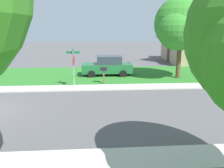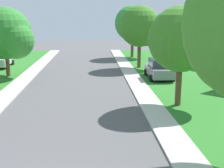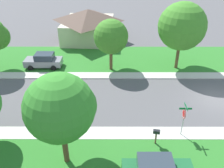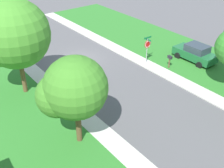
% 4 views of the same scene
% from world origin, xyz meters
% --- Properties ---
extents(ground_plane, '(120.00, 120.00, 0.00)m').
position_xyz_m(ground_plane, '(0.00, 0.00, 0.00)').
color(ground_plane, '#565456').
extents(sidewalk_east, '(1.40, 56.00, 0.10)m').
position_xyz_m(sidewalk_east, '(4.70, 12.00, 0.05)').
color(sidewalk_east, beige).
rests_on(sidewalk_east, ground).
extents(sidewalk_west, '(1.40, 56.00, 0.10)m').
position_xyz_m(sidewalk_west, '(-4.70, 12.00, 0.05)').
color(sidewalk_west, beige).
rests_on(sidewalk_west, ground).
extents(stop_sign_near_corner, '(0.91, 0.91, 2.77)m').
position_xyz_m(stop_sign_near_corner, '(4.73, -4.84, 1.89)').
color(stop_sign_near_corner, '#9E9EA3').
rests_on(stop_sign_near_corner, ground).
extents(stop_sign_far_corner, '(0.92, 0.92, 2.77)m').
position_xyz_m(stop_sign_far_corner, '(-4.82, 4.70, 1.89)').
color(stop_sign_far_corner, '#9E9EA3').
rests_on(stop_sign_far_corner, ground).
extents(car_green_across_road, '(2.05, 4.30, 1.76)m').
position_xyz_m(car_green_across_road, '(-9.00, 7.23, 0.87)').
color(car_green_across_road, '#1E6033').
rests_on(car_green_across_road, ground).
extents(tree_sidewalk_far, '(4.10, 3.81, 5.93)m').
position_xyz_m(tree_sidewalk_far, '(6.49, 9.94, 3.89)').
color(tree_sidewalk_far, brown).
rests_on(tree_sidewalk_far, ground).
extents(tree_across_right, '(5.63, 5.23, 7.67)m').
position_xyz_m(tree_across_right, '(6.98, 2.17, 4.88)').
color(tree_across_right, brown).
rests_on(tree_across_right, ground).
extents(mailbox, '(0.33, 0.52, 1.31)m').
position_xyz_m(mailbox, '(-5.78, 6.78, 1.01)').
color(mailbox, brown).
rests_on(mailbox, ground).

